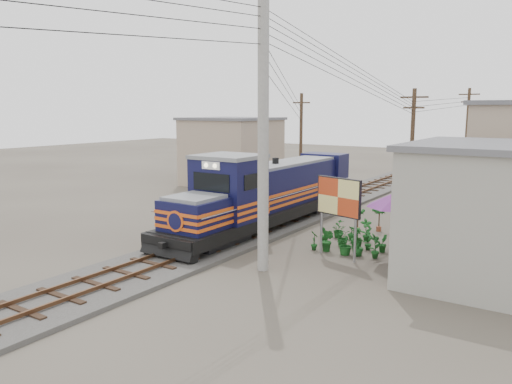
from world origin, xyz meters
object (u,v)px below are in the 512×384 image
Objects in this scene: locomotive at (270,194)px; billboard at (339,199)px; vendor at (427,226)px; market_umbrella at (400,199)px.

billboard is (5.14, -3.16, 0.72)m from locomotive.
billboard is at bearing -31.61° from locomotive.
locomotive reaches higher than vendor.
locomotive reaches higher than market_umbrella.
vendor is (2.52, 3.59, -1.46)m from billboard.
vendor is (7.66, 0.43, -0.74)m from locomotive.
market_umbrella is 3.20m from vendor.
billboard is 1.05× the size of market_umbrella.
market_umbrella is at bearing 36.01° from billboard.
billboard reaches higher than market_umbrella.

